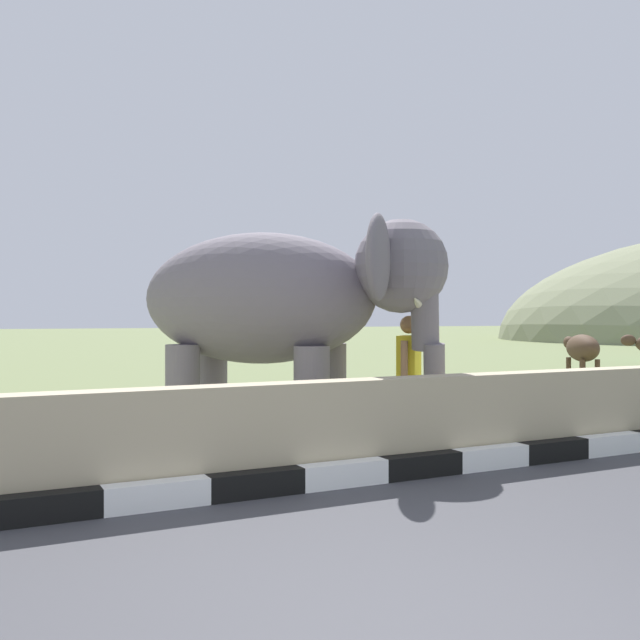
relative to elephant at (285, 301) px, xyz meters
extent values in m
cube|color=black|center=(-3.14, -2.38, -1.72)|extent=(0.90, 0.20, 0.24)
cube|color=white|center=(-2.24, -2.38, -1.72)|extent=(0.90, 0.20, 0.24)
cube|color=black|center=(-1.34, -2.38, -1.72)|extent=(0.90, 0.20, 0.24)
cube|color=white|center=(-0.44, -2.38, -1.72)|extent=(0.90, 0.20, 0.24)
cube|color=black|center=(0.46, -2.38, -1.72)|extent=(0.90, 0.20, 0.24)
cube|color=white|center=(1.36, -2.38, -1.72)|extent=(0.90, 0.20, 0.24)
cube|color=black|center=(2.26, -2.38, -1.72)|extent=(0.90, 0.20, 0.24)
cube|color=white|center=(3.16, -2.38, -1.72)|extent=(0.90, 0.20, 0.24)
cube|color=tan|center=(0.56, -2.08, -1.34)|extent=(28.00, 0.36, 1.00)
cylinder|color=slate|center=(0.66, 0.02, -1.20)|extent=(0.44, 0.44, 1.29)
cylinder|color=slate|center=(0.06, -0.66, -1.20)|extent=(0.44, 0.44, 1.29)
cylinder|color=slate|center=(-0.61, 1.14, -1.20)|extent=(0.44, 0.44, 1.29)
cylinder|color=slate|center=(-1.21, 0.47, -1.20)|extent=(0.44, 0.44, 1.29)
ellipsoid|color=slate|center=(-0.27, 0.24, 0.04)|extent=(3.38, 3.25, 1.70)
sphere|color=slate|center=(1.12, -1.00, 0.42)|extent=(1.16, 1.16, 1.16)
ellipsoid|color=#D84C8C|center=(1.34, -1.19, 0.57)|extent=(0.69, 0.72, 0.44)
ellipsoid|color=slate|center=(1.53, -0.32, 0.47)|extent=(0.78, 0.83, 1.00)
ellipsoid|color=slate|center=(0.50, -1.48, 0.47)|extent=(0.78, 0.83, 1.00)
cylinder|color=slate|center=(1.34, -1.19, -0.13)|extent=(0.58, 0.60, 0.99)
cylinder|color=slate|center=(1.43, -1.27, -0.93)|extent=(0.42, 0.43, 0.82)
cone|color=beige|center=(1.48, -0.94, -0.03)|extent=(0.48, 0.52, 0.22)
cone|color=beige|center=(1.11, -1.36, -0.03)|extent=(0.48, 0.52, 0.22)
cylinder|color=navy|center=(1.49, -0.66, -1.43)|extent=(0.15, 0.15, 0.82)
cylinder|color=navy|center=(1.35, -0.80, -1.43)|extent=(0.15, 0.15, 0.82)
cube|color=yellow|center=(1.42, -0.73, -0.73)|extent=(0.46, 0.45, 0.58)
cylinder|color=#9E7251|center=(1.61, -0.55, -0.76)|extent=(0.18, 0.18, 0.53)
cylinder|color=#9E7251|center=(1.23, -0.91, -0.76)|extent=(0.13, 0.13, 0.52)
sphere|color=#9E7251|center=(1.42, -0.73, -0.30)|extent=(0.23, 0.23, 0.23)
cylinder|color=#473323|center=(9.71, 4.61, -1.52)|extent=(0.12, 0.12, 0.65)
cylinder|color=#473323|center=(10.03, 4.45, -1.52)|extent=(0.12, 0.12, 0.65)
cylinder|color=#473323|center=(9.31, 3.81, -1.52)|extent=(0.12, 0.12, 0.65)
cylinder|color=#473323|center=(9.63, 3.65, -1.52)|extent=(0.12, 0.12, 0.65)
ellipsoid|color=#473323|center=(9.67, 4.13, -0.95)|extent=(1.20, 1.61, 0.66)
ellipsoid|color=#473323|center=(10.09, 4.96, -0.85)|extent=(0.41, 0.47, 0.32)
ellipsoid|color=#473323|center=(12.95, 5.55, -0.85)|extent=(0.47, 0.46, 0.32)
camera|label=1|loc=(-3.70, -8.39, -0.21)|focal=40.04mm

